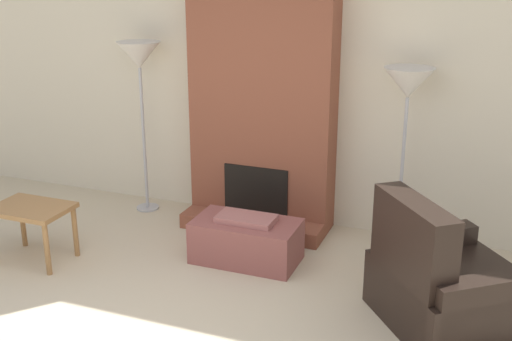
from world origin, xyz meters
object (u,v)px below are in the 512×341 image
Objects in this scene: ottoman at (246,240)px; side_table at (32,215)px; floor_lamp_left at (139,61)px; floor_lamp_right at (408,89)px; armchair at (442,288)px.

ottoman is 1.80m from side_table.
floor_lamp_left reaches higher than ottoman.
armchair is at bearing -67.15° from floor_lamp_right.
side_table is at bearing -154.34° from floor_lamp_right.
floor_lamp_right is (1.14, 0.73, 1.23)m from ottoman.
armchair reaches higher than side_table.
armchair is at bearing -21.11° from floor_lamp_left.
floor_lamp_right is at bearing 0.00° from floor_lamp_left.
floor_lamp_right is at bearing 25.66° from side_table.
ottoman is at bearing 36.96° from armchair.
side_table is 1.77m from floor_lamp_left.
floor_lamp_left is at bearing 152.21° from ottoman.
armchair is 1.70m from floor_lamp_right.
armchair is 3.45m from floor_lamp_left.
armchair is 0.76× the size of floor_lamp_left.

